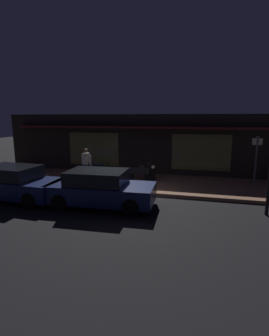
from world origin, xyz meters
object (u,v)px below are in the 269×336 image
Objects in this scene: motorcycle at (140,172)px; person_photographer at (87,164)px; sign_post at (256,158)px; parked_car_near at (14,183)px; parked_car_far at (100,189)px; bicycle_parked at (97,167)px.

person_photographer is (-2.78, -0.42, 0.38)m from motorcycle.
motorcycle is 5.62m from sign_post.
parked_car_near and parked_car_far have the same top height.
parked_car_far is (2.26, -5.14, 0.20)m from bicycle_parked.
parked_car_near is at bearing -157.28° from sign_post.
person_photographer is 3.86m from parked_car_near.
bicycle_parked is 0.69× the size of sign_post.
parked_car_near is at bearing -116.94° from person_photographer.
sign_post is 7.51m from parked_car_far.
bicycle_parked is 5.48m from parked_car_near.
motorcycle is 1.03× the size of bicycle_parked.
person_photographer is at bearing -84.80° from bicycle_parked.
person_photographer reaches higher than parked_car_near.
person_photographer is 8.38m from sign_post.
person_photographer is at bearing -171.32° from motorcycle.
bicycle_parked is 8.61m from sign_post.
sign_post reaches higher than parked_car_near.
motorcycle is at bearing 79.56° from parked_car_far.
person_photographer is at bearing 63.06° from parked_car_near.
motorcycle is 0.71× the size of sign_post.
person_photographer is 0.70× the size of sign_post.
sign_post reaches higher than person_photographer.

